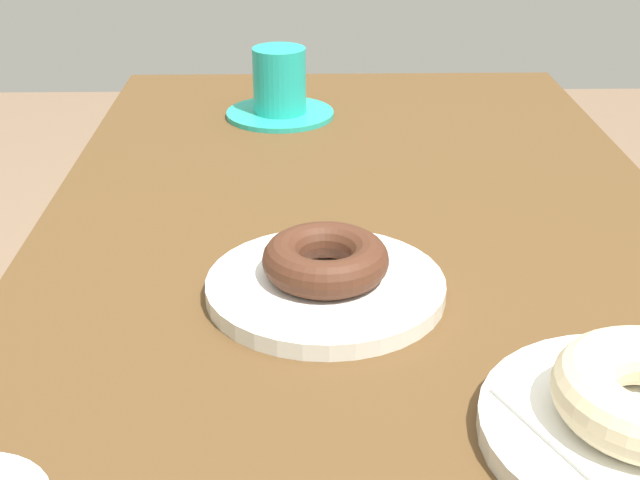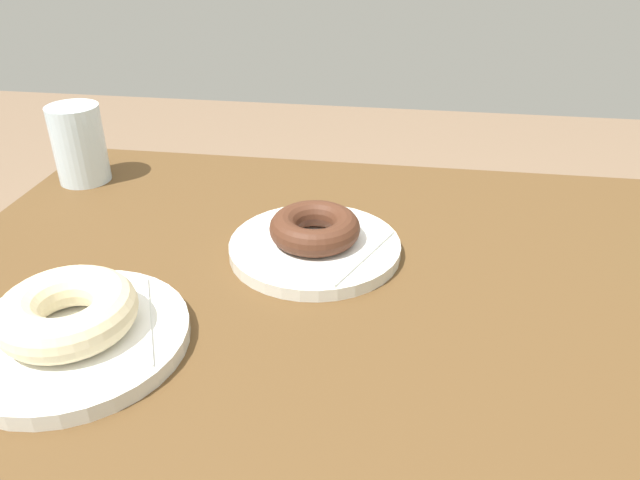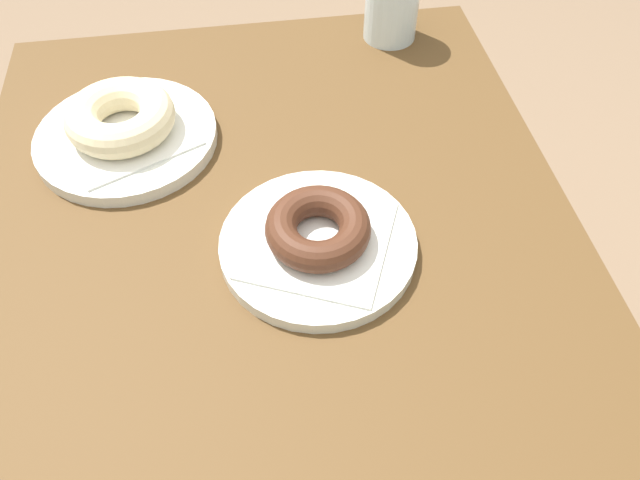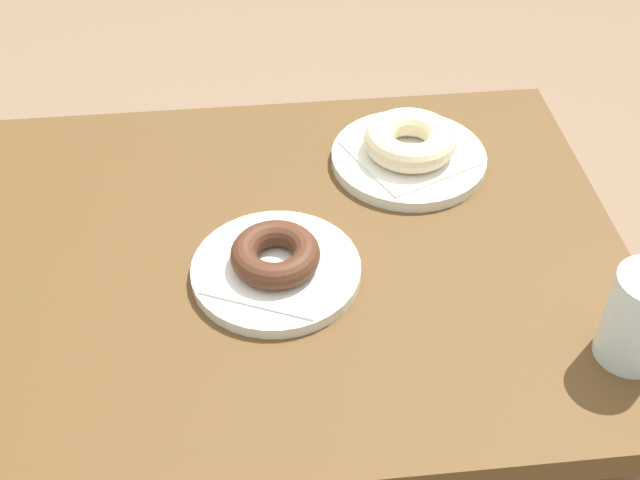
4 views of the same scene
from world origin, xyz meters
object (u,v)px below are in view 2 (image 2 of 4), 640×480
donut_chocolate_ring (315,228)px  water_glass (79,144)px  plate_chocolate_ring (315,248)px  plate_sugar_ring (74,338)px  donut_sugar_ring (67,312)px

donut_chocolate_ring → water_glass: bearing=156.8°
plate_chocolate_ring → donut_chocolate_ring: bearing=0.0°
plate_sugar_ring → donut_sugar_ring: (0.00, 0.00, 0.03)m
donut_chocolate_ring → water_glass: 0.39m
plate_sugar_ring → donut_sugar_ring: 0.03m
donut_chocolate_ring → plate_sugar_ring: bearing=-134.5°
plate_sugar_ring → donut_sugar_ring: donut_sugar_ring is taller
plate_chocolate_ring → water_glass: bearing=156.8°
plate_chocolate_ring → water_glass: size_ratio=1.79×
plate_sugar_ring → water_glass: water_glass is taller
plate_chocolate_ring → plate_sugar_ring: 0.27m
donut_chocolate_ring → donut_sugar_ring: 0.27m
plate_sugar_ring → donut_sugar_ring: size_ratio=1.69×
plate_chocolate_ring → water_glass: (-0.36, 0.15, 0.05)m
plate_sugar_ring → donut_sugar_ring: bearing=0.0°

